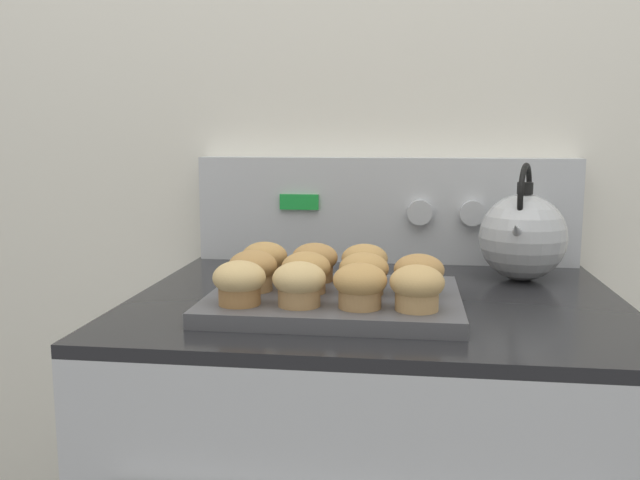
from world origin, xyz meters
The scene contains 15 objects.
wall_back centered at (0.00, 0.67, 1.20)m, with size 8.00×0.05×2.40m.
control_panel centered at (0.00, 0.62, 1.01)m, with size 0.74×0.07×0.21m.
muffin_pan centered at (-0.06, 0.24, 0.92)m, with size 0.36×0.28×0.02m.
muffin_r0_c0 centered at (-0.18, 0.16, 0.96)m, with size 0.07×0.07×0.06m.
muffin_r0_c1 centered at (-0.10, 0.16, 0.96)m, with size 0.07×0.07×0.06m.
muffin_r0_c2 centered at (-0.02, 0.16, 0.96)m, with size 0.07×0.07×0.06m.
muffin_r0_c3 centered at (0.06, 0.16, 0.96)m, with size 0.07×0.07×0.06m.
muffin_r1_c0 centered at (-0.18, 0.24, 0.96)m, with size 0.07×0.07×0.06m.
muffin_r1_c1 centered at (-0.10, 0.24, 0.96)m, with size 0.07×0.07×0.06m.
muffin_r1_c2 centered at (-0.02, 0.24, 0.96)m, with size 0.07×0.07×0.06m.
muffin_r1_c3 centered at (0.06, 0.24, 0.96)m, with size 0.07×0.07×0.06m.
muffin_r2_c0 centered at (-0.18, 0.32, 0.96)m, with size 0.07×0.07×0.06m.
muffin_r2_c1 centered at (-0.10, 0.32, 0.96)m, with size 0.07×0.07×0.06m.
muffin_r2_c2 centered at (-0.02, 0.32, 0.96)m, with size 0.07×0.07×0.06m.
tea_kettle centered at (0.24, 0.47, 0.99)m, with size 0.15×0.18×0.20m.
Camera 1 is at (0.05, -0.72, 1.16)m, focal length 38.00 mm.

